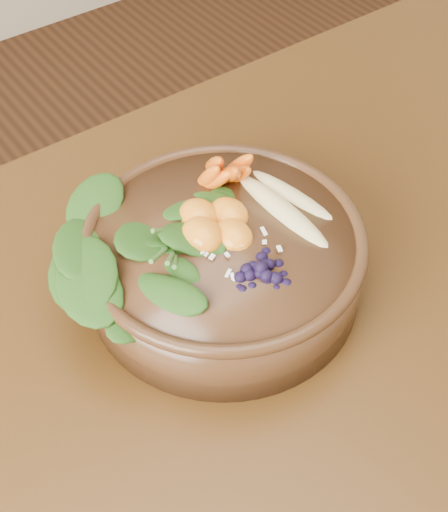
# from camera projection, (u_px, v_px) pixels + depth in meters

# --- Properties ---
(dining_table) EXTENTS (1.60, 0.90, 0.75)m
(dining_table) POSITION_uv_depth(u_px,v_px,m) (265.00, 423.00, 0.77)
(dining_table) COLOR #331C0C
(dining_table) RESTS_ON ground
(stoneware_bowl) EXTENTS (0.30, 0.30, 0.08)m
(stoneware_bowl) POSITION_uv_depth(u_px,v_px,m) (224.00, 262.00, 0.75)
(stoneware_bowl) COLOR #3E2614
(stoneware_bowl) RESTS_ON dining_table
(kale_heap) EXTENTS (0.19, 0.17, 0.04)m
(kale_heap) POSITION_uv_depth(u_px,v_px,m) (153.00, 205.00, 0.72)
(kale_heap) COLOR #264E16
(kale_heap) RESTS_ON stoneware_bowl
(carrot_cluster) EXTENTS (0.06, 0.06, 0.08)m
(carrot_cluster) POSITION_uv_depth(u_px,v_px,m) (222.00, 147.00, 0.75)
(carrot_cluster) COLOR orange
(carrot_cluster) RESTS_ON stoneware_bowl
(banana_halves) EXTENTS (0.07, 0.16, 0.03)m
(banana_halves) POSITION_uv_depth(u_px,v_px,m) (287.00, 192.00, 0.74)
(banana_halves) COLOR #E0CC84
(banana_halves) RESTS_ON stoneware_bowl
(mandarin_cluster) EXTENTS (0.09, 0.09, 0.03)m
(mandarin_cluster) POSITION_uv_depth(u_px,v_px,m) (215.00, 214.00, 0.72)
(mandarin_cluster) COLOR orange
(mandarin_cluster) RESTS_ON stoneware_bowl
(blueberry_pile) EXTENTS (0.14, 0.10, 0.04)m
(blueberry_pile) POSITION_uv_depth(u_px,v_px,m) (263.00, 258.00, 0.67)
(blueberry_pile) COLOR black
(blueberry_pile) RESTS_ON stoneware_bowl
(coconut_flakes) EXTENTS (0.09, 0.07, 0.01)m
(coconut_flakes) POSITION_uv_depth(u_px,v_px,m) (237.00, 245.00, 0.71)
(coconut_flakes) COLOR white
(coconut_flakes) RESTS_ON stoneware_bowl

